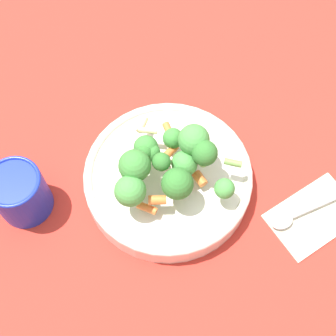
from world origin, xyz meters
name	(u,v)px	position (x,y,z in m)	size (l,w,h in m)	color
ground_plane	(168,184)	(0.00, 0.00, 0.00)	(3.00, 3.00, 0.00)	#B72D23
bowl	(168,178)	(0.00, 0.00, 0.02)	(0.27, 0.27, 0.04)	silver
pasta_salad	(167,164)	(0.00, 0.01, 0.09)	(0.18, 0.16, 0.08)	#8CB766
cup	(20,193)	(0.22, 0.07, 0.05)	(0.08, 0.08, 0.09)	#192DAD
napkin	(314,216)	(-0.24, 0.02, 0.00)	(0.16, 0.16, 0.01)	beige
spoon	(305,211)	(-0.22, 0.01, 0.01)	(0.17, 0.12, 0.01)	silver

